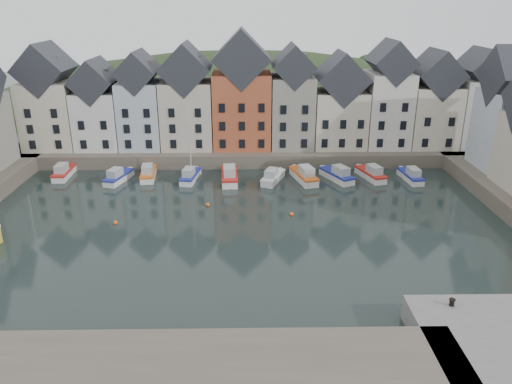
{
  "coord_description": "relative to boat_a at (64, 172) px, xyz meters",
  "views": [
    {
      "loc": [
        0.92,
        -48.23,
        23.59
      ],
      "look_at": [
        1.85,
        6.0,
        2.58
      ],
      "focal_mm": 35.0,
      "sensor_mm": 36.0,
      "label": 1
    }
  ],
  "objects": [
    {
      "name": "hillside",
      "position": [
        25.2,
        36.95,
        -18.65
      ],
      "size": [
        153.6,
        70.4,
        64.0
      ],
      "color": "#202F17",
      "rests_on": "ground"
    },
    {
      "name": "far_quay",
      "position": [
        25.18,
        10.95,
        0.31
      ],
      "size": [
        90.0,
        16.0,
        2.0
      ],
      "primitive_type": "cube",
      "color": "#51483E",
      "rests_on": "ground"
    },
    {
      "name": "boat_f",
      "position": [
        29.52,
        -2.5,
        -0.03
      ],
      "size": [
        3.75,
        6.06,
        2.23
      ],
      "rotation": [
        0.0,
        0.0,
        -0.37
      ],
      "color": "silver",
      "rests_on": "ground"
    },
    {
      "name": "boat_b",
      "position": [
        8.15,
        -2.03,
        -0.02
      ],
      "size": [
        3.34,
        6.14,
        2.25
      ],
      "rotation": [
        0.0,
        0.0,
        -0.27
      ],
      "color": "silver",
      "rests_on": "ground"
    },
    {
      "name": "near_wall",
      "position": [
        15.18,
        -41.05,
        0.31
      ],
      "size": [
        50.0,
        6.0,
        2.0
      ],
      "primitive_type": "cube",
      "color": "#51483E",
      "rests_on": "ground"
    },
    {
      "name": "ground",
      "position": [
        25.18,
        -19.05,
        -0.69
      ],
      "size": [
        260.0,
        260.0,
        0.0
      ],
      "primitive_type": "plane",
      "color": "black",
      "rests_on": "ground"
    },
    {
      "name": "far_terrace",
      "position": [
        28.39,
        8.95,
        8.19
      ],
      "size": [
        72.37,
        8.16,
        17.78
      ],
      "color": "beige",
      "rests_on": "far_quay"
    },
    {
      "name": "boat_j",
      "position": [
        48.76,
        -2.27,
        -0.03
      ],
      "size": [
        2.39,
        5.92,
        2.21
      ],
      "rotation": [
        0.0,
        0.0,
        0.11
      ],
      "color": "silver",
      "rests_on": "ground"
    },
    {
      "name": "boat_a",
      "position": [
        0.0,
        0.0,
        0.0
      ],
      "size": [
        2.01,
        6.08,
        2.32
      ],
      "rotation": [
        0.0,
        0.0,
        0.02
      ],
      "color": "silver",
      "rests_on": "ground"
    },
    {
      "name": "mooring_bollard",
      "position": [
        41.42,
        -35.55,
        1.62
      ],
      "size": [
        0.48,
        0.48,
        0.56
      ],
      "color": "black",
      "rests_on": "near_quay"
    },
    {
      "name": "boat_d",
      "position": [
        18.08,
        -1.8,
        0.03
      ],
      "size": [
        2.64,
        5.98,
        11.05
      ],
      "rotation": [
        0.0,
        0.0,
        -0.15
      ],
      "color": "silver",
      "rests_on": "ground"
    },
    {
      "name": "boat_i",
      "position": [
        43.41,
        -1.46,
        0.01
      ],
      "size": [
        3.56,
        6.37,
        2.34
      ],
      "rotation": [
        0.0,
        0.0,
        0.29
      ],
      "color": "silver",
      "rests_on": "ground"
    },
    {
      "name": "boat_h",
      "position": [
        38.57,
        -1.95,
        0.03
      ],
      "size": [
        4.43,
        6.56,
        2.43
      ],
      "rotation": [
        0.0,
        0.0,
        0.43
      ],
      "color": "silver",
      "rests_on": "ground"
    },
    {
      "name": "boat_g",
      "position": [
        33.9,
        -2.22,
        0.07
      ],
      "size": [
        3.71,
        6.97,
        2.56
      ],
      "rotation": [
        0.0,
        0.0,
        0.26
      ],
      "color": "silver",
      "rests_on": "ground"
    },
    {
      "name": "boat_e",
      "position": [
        23.55,
        -2.19,
        0.11
      ],
      "size": [
        2.51,
        7.06,
        2.67
      ],
      "rotation": [
        0.0,
        0.0,
        0.05
      ],
      "color": "silver",
      "rests_on": "ground"
    },
    {
      "name": "mooring_buoys",
      "position": [
        21.18,
        -13.72,
        -0.54
      ],
      "size": [
        20.5,
        5.5,
        0.5
      ],
      "color": "#D75919",
      "rests_on": "ground"
    },
    {
      "name": "boat_c",
      "position": [
        12.05,
        -0.64,
        0.01
      ],
      "size": [
        2.49,
        6.25,
        2.34
      ],
      "rotation": [
        0.0,
        0.0,
        0.1
      ],
      "color": "silver",
      "rests_on": "ground"
    }
  ]
}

